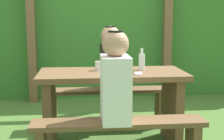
{
  "coord_description": "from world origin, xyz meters",
  "views": [
    {
      "loc": [
        -0.29,
        -3.03,
        1.27
      ],
      "look_at": [
        0.0,
        0.0,
        0.76
      ],
      "focal_mm": 51.68,
      "sensor_mm": 36.0,
      "label": 1
    }
  ],
  "objects_px": {
    "bench_far": "(107,99)",
    "bottle_left": "(142,61)",
    "picnic_table": "(112,96)",
    "bench_near": "(119,135)",
    "person_black_coat": "(110,60)",
    "cell_phone": "(138,74)",
    "drinking_glass": "(99,66)",
    "person_white_shirt": "(115,80)"
  },
  "relations": [
    {
      "from": "person_black_coat",
      "to": "bottle_left",
      "type": "xyz_separation_m",
      "value": [
        0.26,
        -0.51,
        0.05
      ]
    },
    {
      "from": "bench_far",
      "to": "drinking_glass",
      "type": "distance_m",
      "value": 0.69
    },
    {
      "from": "cell_phone",
      "to": "drinking_glass",
      "type": "bearing_deg",
      "value": 150.8
    },
    {
      "from": "drinking_glass",
      "to": "person_white_shirt",
      "type": "bearing_deg",
      "value": -81.84
    },
    {
      "from": "picnic_table",
      "to": "person_black_coat",
      "type": "xyz_separation_m",
      "value": [
        0.04,
        0.57,
        0.27
      ]
    },
    {
      "from": "bottle_left",
      "to": "cell_phone",
      "type": "height_order",
      "value": "bottle_left"
    },
    {
      "from": "bench_far",
      "to": "bottle_left",
      "type": "bearing_deg",
      "value": -60.02
    },
    {
      "from": "bottle_left",
      "to": "drinking_glass",
      "type": "bearing_deg",
      "value": 175.58
    },
    {
      "from": "person_black_coat",
      "to": "bottle_left",
      "type": "bearing_deg",
      "value": -62.91
    },
    {
      "from": "bench_near",
      "to": "bench_far",
      "type": "distance_m",
      "value": 1.15
    },
    {
      "from": "bench_near",
      "to": "drinking_glass",
      "type": "bearing_deg",
      "value": 100.5
    },
    {
      "from": "drinking_glass",
      "to": "bench_far",
      "type": "bearing_deg",
      "value": 75.7
    },
    {
      "from": "person_black_coat",
      "to": "drinking_glass",
      "type": "bearing_deg",
      "value": -108.27
    },
    {
      "from": "person_black_coat",
      "to": "cell_phone",
      "type": "height_order",
      "value": "person_black_coat"
    },
    {
      "from": "person_black_coat",
      "to": "drinking_glass",
      "type": "height_order",
      "value": "person_black_coat"
    },
    {
      "from": "drinking_glass",
      "to": "cell_phone",
      "type": "relative_size",
      "value": 0.64
    },
    {
      "from": "picnic_table",
      "to": "person_white_shirt",
      "type": "bearing_deg",
      "value": -92.85
    },
    {
      "from": "picnic_table",
      "to": "person_black_coat",
      "type": "relative_size",
      "value": 1.95
    },
    {
      "from": "picnic_table",
      "to": "bench_far",
      "type": "bearing_deg",
      "value": 90.0
    },
    {
      "from": "person_white_shirt",
      "to": "person_black_coat",
      "type": "distance_m",
      "value": 1.15
    },
    {
      "from": "bench_near",
      "to": "person_white_shirt",
      "type": "bearing_deg",
      "value": 173.37
    },
    {
      "from": "picnic_table",
      "to": "bench_far",
      "type": "distance_m",
      "value": 0.61
    },
    {
      "from": "person_white_shirt",
      "to": "cell_phone",
      "type": "bearing_deg",
      "value": 58.54
    },
    {
      "from": "picnic_table",
      "to": "bench_near",
      "type": "height_order",
      "value": "picnic_table"
    },
    {
      "from": "picnic_table",
      "to": "cell_phone",
      "type": "relative_size",
      "value": 10.0
    },
    {
      "from": "person_black_coat",
      "to": "drinking_glass",
      "type": "distance_m",
      "value": 0.51
    },
    {
      "from": "picnic_table",
      "to": "person_white_shirt",
      "type": "distance_m",
      "value": 0.63
    },
    {
      "from": "picnic_table",
      "to": "drinking_glass",
      "type": "height_order",
      "value": "drinking_glass"
    },
    {
      "from": "picnic_table",
      "to": "bench_near",
      "type": "distance_m",
      "value": 0.61
    },
    {
      "from": "bench_far",
      "to": "drinking_glass",
      "type": "bearing_deg",
      "value": -104.3
    },
    {
      "from": "bench_far",
      "to": "cell_phone",
      "type": "relative_size",
      "value": 10.0
    },
    {
      "from": "bottle_left",
      "to": "person_black_coat",
      "type": "bearing_deg",
      "value": 117.09
    },
    {
      "from": "person_black_coat",
      "to": "cell_phone",
      "type": "distance_m",
      "value": 0.75
    },
    {
      "from": "person_white_shirt",
      "to": "drinking_glass",
      "type": "xyz_separation_m",
      "value": [
        -0.1,
        0.66,
        0.01
      ]
    },
    {
      "from": "person_black_coat",
      "to": "cell_phone",
      "type": "relative_size",
      "value": 5.14
    },
    {
      "from": "person_white_shirt",
      "to": "drinking_glass",
      "type": "bearing_deg",
      "value": 98.16
    },
    {
      "from": "picnic_table",
      "to": "bench_near",
      "type": "relative_size",
      "value": 1.0
    },
    {
      "from": "person_white_shirt",
      "to": "bottle_left",
      "type": "bearing_deg",
      "value": 62.59
    },
    {
      "from": "picnic_table",
      "to": "bench_far",
      "type": "xyz_separation_m",
      "value": [
        0.0,
        0.58,
        -0.19
      ]
    },
    {
      "from": "bench_far",
      "to": "bottle_left",
      "type": "distance_m",
      "value": 0.79
    },
    {
      "from": "bench_near",
      "to": "person_white_shirt",
      "type": "relative_size",
      "value": 1.95
    },
    {
      "from": "person_white_shirt",
      "to": "cell_phone",
      "type": "relative_size",
      "value": 5.14
    }
  ]
}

